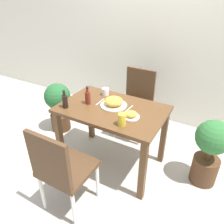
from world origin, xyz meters
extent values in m
plane|color=#B7B2A8|center=(0.00, 0.00, 0.00)|extent=(16.00, 16.00, 0.00)
cube|color=silver|center=(0.00, 1.27, 1.30)|extent=(8.00, 0.05, 2.60)
cube|color=brown|center=(0.00, 0.00, 0.72)|extent=(1.09, 0.71, 0.04)
cube|color=brown|center=(-0.49, -0.30, 0.35)|extent=(0.06, 0.06, 0.70)
cube|color=brown|center=(0.49, -0.30, 0.35)|extent=(0.06, 0.06, 0.70)
cube|color=brown|center=(-0.49, 0.30, 0.35)|extent=(0.06, 0.06, 0.70)
cube|color=brown|center=(0.49, 0.30, 0.35)|extent=(0.06, 0.06, 0.70)
cube|color=#4C331E|center=(-0.06, -0.68, 0.44)|extent=(0.42, 0.42, 0.04)
cube|color=#4C331E|center=(-0.06, -0.87, 0.68)|extent=(0.40, 0.04, 0.44)
cylinder|color=white|center=(0.12, -0.50, 0.21)|extent=(0.03, 0.03, 0.42)
cylinder|color=white|center=(-0.24, -0.50, 0.21)|extent=(0.03, 0.03, 0.42)
cylinder|color=white|center=(0.12, -0.86, 0.21)|extent=(0.03, 0.03, 0.42)
cylinder|color=white|center=(-0.24, -0.86, 0.21)|extent=(0.03, 0.03, 0.42)
cube|color=#4C331E|center=(-0.03, 0.64, 0.44)|extent=(0.42, 0.42, 0.04)
cube|color=#4C331E|center=(-0.03, 0.83, 0.68)|extent=(0.40, 0.04, 0.44)
cylinder|color=white|center=(-0.21, 0.46, 0.21)|extent=(0.03, 0.03, 0.42)
cylinder|color=white|center=(0.15, 0.46, 0.21)|extent=(0.03, 0.03, 0.42)
cylinder|color=white|center=(-0.21, 0.82, 0.21)|extent=(0.03, 0.03, 0.42)
cylinder|color=white|center=(0.15, 0.82, 0.21)|extent=(0.03, 0.03, 0.42)
cylinder|color=white|center=(-0.01, 0.05, 0.74)|extent=(0.28, 0.28, 0.01)
ellipsoid|color=gold|center=(-0.01, 0.05, 0.79)|extent=(0.19, 0.19, 0.08)
cylinder|color=white|center=(0.25, -0.07, 0.74)|extent=(0.17, 0.17, 0.01)
ellipsoid|color=gold|center=(0.25, -0.07, 0.77)|extent=(0.12, 0.12, 0.05)
cylinder|color=white|center=(-0.22, 0.23, 0.77)|extent=(0.08, 0.08, 0.08)
cylinder|color=gold|center=(0.23, -0.23, 0.79)|extent=(0.07, 0.07, 0.12)
cylinder|color=maroon|center=(-0.27, -0.04, 0.80)|extent=(0.06, 0.06, 0.13)
cylinder|color=maroon|center=(-0.27, -0.04, 0.89)|extent=(0.03, 0.03, 0.04)
sphere|color=black|center=(-0.27, -0.04, 0.92)|extent=(0.03, 0.03, 0.03)
cylinder|color=black|center=(-0.42, -0.23, 0.80)|extent=(0.06, 0.06, 0.13)
cylinder|color=black|center=(-0.42, -0.23, 0.89)|extent=(0.03, 0.03, 0.04)
sphere|color=black|center=(-0.42, -0.23, 0.92)|extent=(0.03, 0.03, 0.03)
cube|color=silver|center=(-0.18, 0.05, 0.74)|extent=(0.02, 0.18, 0.00)
cube|color=silver|center=(0.16, 0.05, 0.74)|extent=(0.02, 0.20, 0.00)
cylinder|color=#51331E|center=(-0.99, 0.24, 0.12)|extent=(0.27, 0.27, 0.24)
cylinder|color=brown|center=(-0.99, 0.24, 0.29)|extent=(0.05, 0.05, 0.11)
sphere|color=#235B2D|center=(-0.99, 0.24, 0.52)|extent=(0.36, 0.36, 0.36)
cylinder|color=#51331E|center=(0.98, 0.23, 0.15)|extent=(0.27, 0.27, 0.30)
cylinder|color=brown|center=(0.98, 0.23, 0.35)|extent=(0.05, 0.05, 0.10)
sphere|color=#2D6B33|center=(0.98, 0.23, 0.57)|extent=(0.34, 0.34, 0.34)
camera|label=1|loc=(0.97, -1.71, 1.82)|focal=35.00mm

